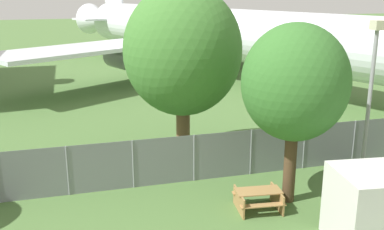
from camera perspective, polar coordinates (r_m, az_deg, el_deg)
perimeter_fence at (r=19.56m, az=7.50°, el=-4.71°), size 56.07×0.07×2.02m
airplane at (r=41.10m, az=2.62°, el=10.37°), size 37.31×45.39×12.59m
picnic_bench_open_grass at (r=16.80m, az=8.41°, el=-10.33°), size 1.79×1.57×0.76m
tree_behind_benches at (r=16.39m, az=12.95°, el=3.94°), size 3.85×3.85×6.72m
tree_far_right at (r=20.44m, az=-1.20°, el=8.09°), size 5.37×5.37×8.06m
light_mast at (r=19.02m, az=21.79°, el=3.54°), size 0.44×0.44×6.65m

